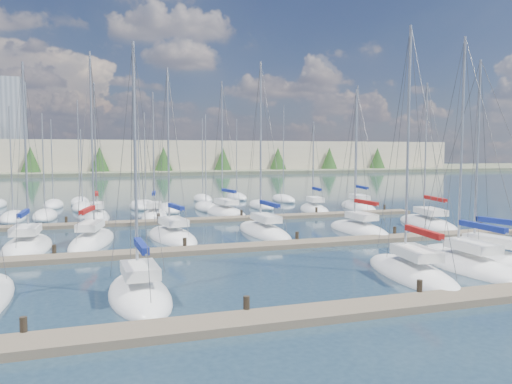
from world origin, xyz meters
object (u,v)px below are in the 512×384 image
object	(u,v)px
sailboat_q	(314,210)
sailboat_l	(359,230)
sailboat_i	(92,241)
sailboat_m	(428,224)
sailboat_e	(467,265)
sailboat_h	(27,246)
sailboat_n	(97,216)
sailboat_c	(139,294)
sailboat_k	(264,232)
sailboat_r	(358,207)
sailboat_d	(411,273)
sailboat_p	(225,212)
sailboat_j	(172,236)
sailboat_o	(154,216)
sailboat_f	(485,259)

from	to	relation	value
sailboat_q	sailboat_l	bearing A→B (deg)	-92.51
sailboat_i	sailboat_l	bearing A→B (deg)	9.25
sailboat_m	sailboat_e	distance (m)	16.40
sailboat_h	sailboat_n	world-z (taller)	sailboat_n
sailboat_h	sailboat_c	distance (m)	15.20
sailboat_k	sailboat_r	size ratio (longest dim) A/B	0.96
sailboat_k	sailboat_c	size ratio (longest dim) A/B	1.19
sailboat_q	sailboat_d	bearing A→B (deg)	-97.02
sailboat_n	sailboat_l	size ratio (longest dim) A/B	1.14
sailboat_h	sailboat_p	world-z (taller)	sailboat_p
sailboat_j	sailboat_l	world-z (taller)	sailboat_j
sailboat_q	sailboat_l	size ratio (longest dim) A/B	0.86
sailboat_d	sailboat_c	distance (m)	13.83
sailboat_d	sailboat_k	world-z (taller)	sailboat_k
sailboat_o	sailboat_e	distance (m)	30.54
sailboat_d	sailboat_k	xyz separation A→B (m)	(-2.92, 15.21, 0.00)
sailboat_p	sailboat_c	xyz separation A→B (m)	(-11.17, -28.18, -0.00)
sailboat_d	sailboat_i	size ratio (longest dim) A/B	0.96
sailboat_h	sailboat_o	bearing A→B (deg)	56.11
sailboat_j	sailboat_k	bearing A→B (deg)	-9.05
sailboat_n	sailboat_q	distance (m)	22.74
sailboat_j	sailboat_e	size ratio (longest dim) A/B	0.99
sailboat_h	sailboat_f	distance (m)	29.15
sailboat_h	sailboat_q	xyz separation A→B (m)	(27.25, 13.56, -0.00)
sailboat_d	sailboat_n	size ratio (longest dim) A/B	0.98
sailboat_n	sailboat_o	bearing A→B (deg)	-14.23
sailboat_n	sailboat_l	world-z (taller)	sailboat_n
sailboat_m	sailboat_i	world-z (taller)	sailboat_i
sailboat_e	sailboat_r	xyz separation A→B (m)	(9.29, 28.43, 0.00)
sailboat_f	sailboat_e	xyz separation A→B (m)	(-2.22, -1.03, 0.00)
sailboat_f	sailboat_m	bearing A→B (deg)	50.41
sailboat_e	sailboat_c	distance (m)	17.87
sailboat_p	sailboat_q	size ratio (longest dim) A/B	1.38
sailboat_n	sailboat_p	xyz separation A→B (m)	(12.79, -0.44, -0.02)
sailboat_p	sailboat_e	bearing A→B (deg)	-84.22
sailboat_h	sailboat_n	size ratio (longest dim) A/B	0.94
sailboat_p	sailboat_n	bearing A→B (deg)	170.35
sailboat_h	sailboat_l	world-z (taller)	sailboat_h
sailboat_j	sailboat_i	world-z (taller)	sailboat_i
sailboat_h	sailboat_r	distance (m)	36.44
sailboat_p	sailboat_f	bearing A→B (deg)	-79.37
sailboat_k	sailboat_l	size ratio (longest dim) A/B	1.16
sailboat_m	sailboat_j	bearing A→B (deg)	-169.63
sailboat_c	sailboat_r	size ratio (longest dim) A/B	0.81
sailboat_m	sailboat_e	xyz separation A→B (m)	(-8.15, -14.23, 0.01)
sailboat_l	sailboat_i	bearing A→B (deg)	174.26
sailboat_e	sailboat_i	xyz separation A→B (m)	(-19.91, 14.50, 0.01)
sailboat_o	sailboat_j	size ratio (longest dim) A/B	0.97
sailboat_p	sailboat_r	world-z (taller)	sailboat_r
sailboat_d	sailboat_m	size ratio (longest dim) A/B	1.03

